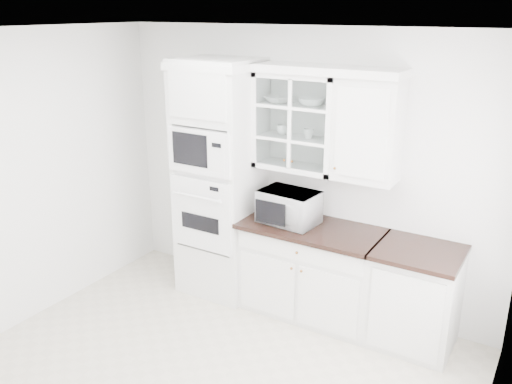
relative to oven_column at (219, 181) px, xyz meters
The scene contains 13 objects.
ground 2.00m from the oven_column, 62.12° to the right, with size 4.00×3.50×0.01m, color #BEB6A2.
room_shell 1.37m from the oven_column, 52.79° to the right, with size 4.00×3.50×2.70m.
oven_column is the anchor object (origin of this frame).
base_cabinet_run 1.27m from the oven_column, ahead, with size 1.32×0.67×0.92m.
extra_base_cabinet 2.16m from the oven_column, ahead, with size 0.72×0.67×0.92m.
upper_cabinet_glass 1.03m from the oven_column, 12.10° to the left, with size 0.80×0.33×0.90m.
upper_cabinet_solid 1.60m from the oven_column, ahead, with size 0.55×0.33×0.90m, color white.
crown_molding 1.33m from the oven_column, 11.90° to the left, with size 2.14×0.38×0.07m, color white.
countertop_microwave 0.81m from the oven_column, ahead, with size 0.53×0.44×0.31m, color white.
bowl_a 1.03m from the oven_column, 15.97° to the left, with size 0.25×0.25×0.06m, color white.
bowl_b 1.26m from the oven_column, ahead, with size 0.22×0.22×0.07m, color white.
cup_a 0.85m from the oven_column, 16.82° to the left, with size 0.12×0.12×0.09m, color white.
cup_b 1.07m from the oven_column, ahead, with size 0.10×0.10×0.09m, color white.
Camera 1 is at (2.24, -2.83, 2.85)m, focal length 38.00 mm.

